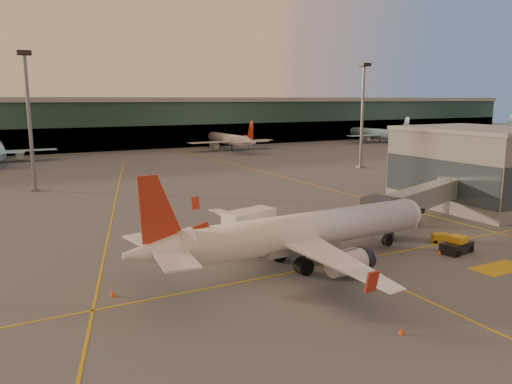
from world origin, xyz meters
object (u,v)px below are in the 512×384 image
main_airplane (297,233)px  catering_truck (250,228)px  gpu_cart (440,238)px  pushback_tug (457,246)px

main_airplane → catering_truck: 7.36m
gpu_cart → pushback_tug: size_ratio=0.53×
main_airplane → catering_truck: (-1.81, 7.09, -0.81)m
main_airplane → pushback_tug: bearing=-16.5°
catering_truck → pushback_tug: bearing=-44.0°
gpu_cart → pushback_tug: 4.04m
main_airplane → pushback_tug: 19.09m
gpu_cart → pushback_tug: (-1.53, -3.72, 0.26)m
main_airplane → gpu_cart: bearing=-4.9°
gpu_cart → main_airplane: bearing=-159.5°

